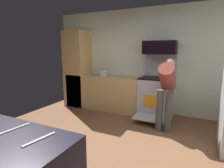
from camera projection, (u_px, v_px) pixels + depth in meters
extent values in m
cube|color=brown|center=(103.00, 154.00, 2.82)|extent=(5.20, 4.80, 0.02)
cube|color=silver|center=(147.00, 61.00, 4.64)|extent=(5.20, 0.12, 2.60)
cube|color=tan|center=(109.00, 93.00, 4.87)|extent=(2.40, 0.60, 0.90)
cube|color=tan|center=(78.00, 69.00, 5.19)|extent=(0.60, 0.60, 2.10)
cube|color=#B2B3B9|center=(157.00, 98.00, 4.30)|extent=(0.76, 0.64, 0.92)
cube|color=black|center=(157.00, 78.00, 4.22)|extent=(0.76, 0.64, 0.03)
cube|color=#B2B3B9|center=(161.00, 65.00, 4.42)|extent=(0.76, 0.06, 0.53)
cube|color=orange|center=(153.00, 102.00, 4.02)|extent=(0.44, 0.01, 0.28)
cube|color=#B2B3B9|center=(151.00, 118.00, 3.91)|extent=(0.72, 0.40, 0.03)
cube|color=black|center=(160.00, 48.00, 4.18)|extent=(0.74, 0.38, 0.31)
cylinder|color=#414141|center=(159.00, 110.00, 3.57)|extent=(0.14, 0.14, 0.82)
cylinder|color=#414141|center=(168.00, 112.00, 3.50)|extent=(0.14, 0.14, 0.82)
cylinder|color=#964039|center=(167.00, 78.00, 3.61)|extent=(0.30, 0.64, 0.64)
sphere|color=tan|center=(170.00, 63.00, 3.80)|extent=(0.20, 0.20, 0.20)
cube|color=#B7BABF|center=(14.00, 129.00, 1.59)|extent=(0.05, 0.29, 0.01)
cube|color=#B7BABF|center=(40.00, 139.00, 1.41)|extent=(0.07, 0.29, 0.01)
cylinder|color=#B7B2B5|center=(103.00, 73.00, 4.85)|extent=(0.28, 0.28, 0.16)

